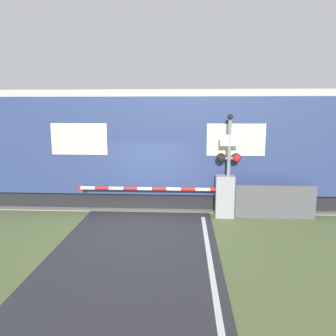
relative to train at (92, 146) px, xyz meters
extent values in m
plane|color=#5B6B3D|center=(2.41, -3.05, -2.13)|extent=(80.00, 80.00, 0.00)
cube|color=gray|center=(2.41, 0.00, -2.11)|extent=(36.00, 3.20, 0.03)
cube|color=#595451|center=(2.41, -0.72, -2.05)|extent=(36.00, 0.08, 0.10)
cube|color=#595451|center=(2.41, 0.72, -2.05)|extent=(36.00, 0.08, 0.10)
cube|color=black|center=(0.00, 0.00, -1.83)|extent=(17.71, 2.45, 0.60)
cube|color=navy|center=(0.00, 0.00, 0.13)|extent=(19.25, 2.88, 3.33)
cube|color=#ADA89E|center=(0.00, 0.00, 1.92)|extent=(18.87, 2.65, 0.24)
cube|color=beige|center=(5.29, -1.45, 0.38)|extent=(1.93, 0.02, 1.06)
cube|color=beige|center=(0.00, -1.45, 0.38)|extent=(1.93, 0.02, 1.06)
cube|color=gray|center=(4.92, -1.90, -1.44)|extent=(0.60, 0.44, 1.39)
cylinder|color=gray|center=(4.92, -1.90, -1.22)|extent=(0.16, 0.16, 0.18)
cylinder|color=red|center=(4.68, -1.90, -1.22)|extent=(0.48, 0.11, 0.11)
cylinder|color=white|center=(4.20, -1.90, -1.22)|extent=(0.48, 0.11, 0.11)
cylinder|color=red|center=(3.72, -1.90, -1.22)|extent=(0.48, 0.11, 0.11)
cylinder|color=white|center=(3.24, -1.90, -1.22)|extent=(0.48, 0.11, 0.11)
cylinder|color=red|center=(2.77, -1.90, -1.22)|extent=(0.48, 0.11, 0.11)
cylinder|color=white|center=(2.29, -1.90, -1.22)|extent=(0.48, 0.11, 0.11)
cylinder|color=red|center=(1.81, -1.90, -1.22)|extent=(0.48, 0.11, 0.11)
cylinder|color=white|center=(1.33, -1.90, -1.22)|extent=(0.48, 0.11, 0.11)
cylinder|color=red|center=(0.85, -1.90, -1.22)|extent=(0.48, 0.11, 0.11)
cylinder|color=white|center=(0.37, -1.90, -1.22)|extent=(0.48, 0.11, 0.11)
cylinder|color=red|center=(0.13, -1.90, -1.22)|extent=(0.20, 0.02, 0.20)
cylinder|color=gray|center=(5.02, -1.94, -0.54)|extent=(0.11, 0.11, 3.17)
cube|color=gray|center=(5.02, -1.94, -0.16)|extent=(0.60, 0.07, 0.07)
sphere|color=black|center=(4.78, -1.99, -0.16)|extent=(0.24, 0.24, 0.24)
sphere|color=red|center=(5.26, -1.99, -0.16)|extent=(0.24, 0.24, 0.24)
cylinder|color=black|center=(4.78, -1.88, -0.16)|extent=(0.30, 0.06, 0.30)
cylinder|color=black|center=(5.26, -1.88, -0.16)|extent=(0.30, 0.06, 0.30)
cube|color=white|center=(5.02, -1.98, 0.41)|extent=(0.58, 0.02, 0.35)
sphere|color=black|center=(5.02, -1.94, 1.14)|extent=(0.18, 0.18, 0.18)
cube|color=#4C4C51|center=(6.54, -2.00, -1.58)|extent=(2.58, 0.06, 1.10)
camera|label=1|loc=(3.64, -12.40, 1.31)|focal=35.00mm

